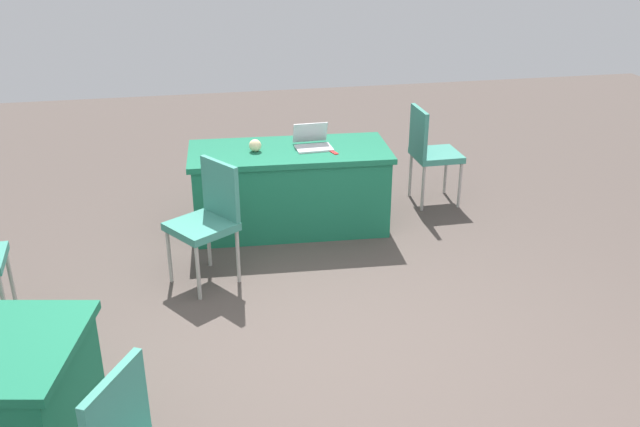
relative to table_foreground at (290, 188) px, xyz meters
The scene contains 7 objects.
ground_plane 1.99m from the table_foreground, 86.52° to the left, with size 14.40×14.40×0.00m, color #4C423D.
table_foreground is the anchor object (origin of this frame).
chair_near_front 1.18m from the table_foreground, 48.58° to the left, with size 0.61×0.61×0.96m.
chair_back_row 1.48m from the table_foreground, 168.55° to the right, with size 0.44×0.44×0.98m.
laptop_silver 0.47m from the table_foreground, behind, with size 0.33×0.30×0.21m.
yarn_ball 0.52m from the table_foreground, ahead, with size 0.11×0.11×0.11m, color beige.
scissors_red 0.54m from the table_foreground, 158.51° to the left, with size 0.18×0.04×0.01m, color red.
Camera 1 is at (0.74, 3.80, 2.70)m, focal length 38.43 mm.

